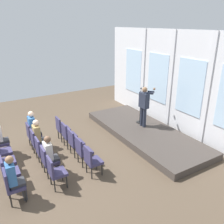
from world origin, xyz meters
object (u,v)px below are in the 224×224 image
chair_r0_c4 (91,159)px  chair_r1_c0 (32,134)px  audience_r1_c0 (33,127)px  chair_r1_c1 (37,141)px  chair_r0_c1 (68,134)px  chair_r1_c3 (48,159)px  chair_r0_c0 (61,127)px  chair_r2_c2 (4,159)px  chair_r2_c3 (8,171)px  audience_r1_c3 (50,153)px  chair_r2_c1 (1,150)px  speaker (144,104)px  chair_r1_c2 (42,150)px  chair_r2_c4 (12,184)px  chair_r0_c2 (74,141)px  chair_r1_c4 (55,171)px  audience_r2_c4 (14,176)px  chair_r0_c3 (82,150)px  audience_r1_c1 (38,136)px  mic_stand (140,115)px  audience_r2_c0 (0,135)px

chair_r0_c4 → chair_r1_c0: bearing=-157.1°
audience_r1_c0 → chair_r1_c1: audience_r1_c0 is taller
chair_r0_c1 → chair_r1_c3: bearing=-40.1°
audience_r1_c0 → chair_r0_c0: bearing=90.0°
chair_r2_c2 → chair_r1_c3: bearing=59.3°
chair_r2_c3 → chair_r0_c1: bearing=120.7°
chair_r2_c3 → chair_r0_c0: bearing=131.6°
chair_r1_c3 → audience_r1_c3: bearing=90.0°
chair_r2_c1 → chair_r2_c2: size_ratio=1.00×
audience_r1_c3 → chair_r2_c3: (0.00, -1.18, -0.18)m
speaker → chair_r1_c2: speaker is taller
chair_r1_c2 → chair_r2_c4: (1.30, -1.10, 0.00)m
chair_r2_c2 → chair_r0_c1: bearing=106.5°
chair_r0_c2 → audience_r1_c3: (0.65, -1.02, 0.18)m
chair_r1_c4 → chair_r2_c2: (-1.30, -1.10, 0.00)m
chair_r0_c1 → chair_r1_c3: 1.71m
chair_r1_c1 → chair_r2_c4: same height
audience_r2_c4 → speaker: bearing=106.8°
audience_r1_c0 → chair_r2_c1: size_ratio=1.48×
chair_r0_c3 → audience_r2_c4: 2.23m
audience_r1_c1 → audience_r1_c3: size_ratio=1.02×
chair_r0_c3 → mic_stand: bearing=111.9°
mic_stand → chair_r0_c0: bearing=-101.4°
speaker → chair_r1_c4: size_ratio=1.78×
chair_r0_c0 → mic_stand: bearing=78.6°
chair_r2_c1 → chair_r0_c3: bearing=59.3°
chair_r1_c3 → speaker: bearing=102.5°
chair_r0_c3 → chair_r1_c4: size_ratio=1.00×
mic_stand → chair_r0_c1: bearing=-90.0°
chair_r0_c4 → chair_r2_c4: bearing=-90.0°
chair_r0_c0 → audience_r1_c3: size_ratio=0.74×
mic_stand → chair_r2_c4: bearing=-70.2°
chair_r0_c0 → chair_r0_c2: 1.30m
audience_r1_c3 → chair_r2_c3: 1.20m
chair_r0_c2 → audience_r1_c1: audience_r1_c1 is taller
chair_r0_c1 → chair_r0_c0: bearing=180.0°
chair_r0_c0 → chair_r2_c2: same height
audience_r1_c0 → audience_r2_c4: (2.61, -1.10, -0.03)m
chair_r0_c2 → chair_r1_c1: size_ratio=1.00×
chair_r1_c0 → audience_r1_c0: 0.25m
audience_r1_c3 → audience_r2_c0: bearing=-150.6°
chair_r0_c1 → chair_r2_c3: bearing=-59.3°
mic_stand → chair_r0_c4: bearing=-58.9°
chair_r1_c0 → audience_r2_c4: audience_r2_c4 is taller
audience_r2_c0 → chair_r2_c3: bearing=-2.4°
speaker → chair_r0_c4: speaker is taller
chair_r0_c0 → audience_r1_c3: audience_r1_c3 is taller
chair_r0_c3 → audience_r1_c1: audience_r1_c1 is taller
chair_r1_c2 → chair_r2_c2: size_ratio=1.00×
chair_r0_c1 → chair_r2_c2: 2.30m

